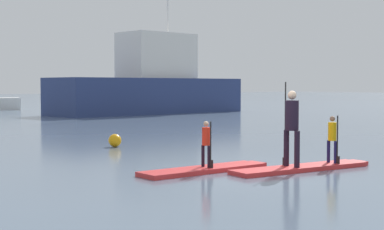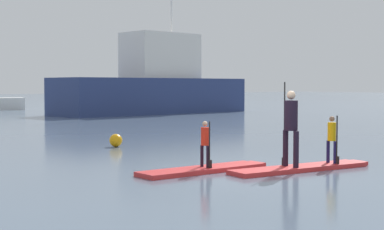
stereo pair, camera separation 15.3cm
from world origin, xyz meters
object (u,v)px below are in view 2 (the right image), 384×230
(paddler_child_front, at_px, (332,137))
(fishing_boat_white_large, at_px, (154,86))
(paddleboard_far, at_px, (302,168))
(mooring_buoy_near, at_px, (116,140))
(paddleboard_near, at_px, (205,169))
(paddler_child_solo, at_px, (205,142))
(paddler_adult, at_px, (291,123))

(paddler_child_front, bearing_deg, fishing_boat_white_large, 67.63)
(paddleboard_far, xyz_separation_m, mooring_buoy_near, (-1.10, 7.00, 0.15))
(paddleboard_near, height_order, paddler_child_solo, paddler_child_solo)
(paddler_adult, xyz_separation_m, fishing_boat_white_large, (11.85, 25.67, 0.80))
(paddler_adult, bearing_deg, paddler_child_solo, 147.60)
(paddler_child_solo, bearing_deg, paddleboard_far, -28.18)
(paddleboard_far, relative_size, paddler_adult, 1.99)
(paddleboard_near, bearing_deg, paddler_adult, -32.66)
(paddleboard_far, distance_m, paddler_child_front, 1.13)
(paddleboard_near, distance_m, paddler_adult, 2.18)
(paddler_child_solo, height_order, paddleboard_far, paddler_child_solo)
(paddler_child_solo, distance_m, mooring_buoy_near, 6.03)
(paddleboard_far, height_order, paddler_child_front, paddler_child_front)
(paddleboard_far, height_order, fishing_boat_white_large, fishing_boat_white_large)
(paddler_child_front, relative_size, mooring_buoy_near, 2.77)
(paddler_child_solo, relative_size, paddler_child_front, 0.91)
(paddleboard_near, bearing_deg, paddler_child_solo, -71.40)
(paddler_adult, bearing_deg, fishing_boat_white_large, 65.23)
(paddler_adult, bearing_deg, mooring_buoy_near, 96.24)
(fishing_boat_white_large, bearing_deg, paddler_child_front, -112.37)
(paddler_adult, bearing_deg, paddleboard_far, -3.98)
(paddler_child_solo, height_order, paddler_adult, paddler_adult)
(fishing_boat_white_large, relative_size, mooring_buoy_near, 36.04)
(paddler_child_front, distance_m, fishing_boat_white_large, 27.88)
(fishing_boat_white_large, distance_m, mooring_buoy_near, 22.62)
(paddleboard_far, relative_size, fishing_boat_white_large, 0.26)
(paddleboard_near, distance_m, mooring_buoy_near, 6.00)
(fishing_boat_white_large, bearing_deg, paddleboard_near, -118.65)
(paddleboard_near, height_order, paddleboard_far, same)
(paddleboard_near, bearing_deg, paddler_child_front, -21.32)
(paddleboard_far, bearing_deg, fishing_boat_white_large, 65.88)
(paddler_child_solo, bearing_deg, paddler_child_front, -21.13)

